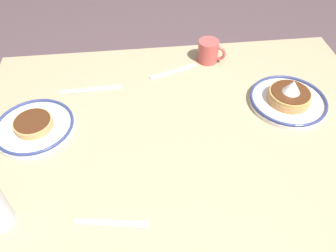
% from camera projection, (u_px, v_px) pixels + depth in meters
% --- Properties ---
extents(ground_plane, '(6.00, 6.00, 0.00)m').
position_uv_depth(ground_plane, '(179.00, 233.00, 1.62)').
color(ground_plane, '#544246').
extents(dining_table, '(1.35, 0.95, 0.73)m').
position_uv_depth(dining_table, '(184.00, 145.00, 1.15)').
color(dining_table, tan).
rests_on(dining_table, ground_plane).
extents(plate_near_main, '(0.26, 0.26, 0.10)m').
position_uv_depth(plate_near_main, '(289.00, 99.00, 1.15)').
color(plate_near_main, silver).
rests_on(plate_near_main, dining_table).
extents(plate_center_pancakes, '(0.25, 0.25, 0.04)m').
position_uv_depth(plate_center_pancakes, '(34.00, 126.00, 1.07)').
color(plate_center_pancakes, white).
rests_on(plate_center_pancakes, dining_table).
extents(coffee_mug, '(0.11, 0.08, 0.09)m').
position_uv_depth(coffee_mug, '(209.00, 51.00, 1.32)').
color(coffee_mug, '#BF4C47').
rests_on(coffee_mug, dining_table).
extents(fork_near, '(0.19, 0.05, 0.01)m').
position_uv_depth(fork_near, '(113.00, 223.00, 0.85)').
color(fork_near, silver).
rests_on(fork_near, dining_table).
extents(fork_far, '(0.20, 0.08, 0.01)m').
position_uv_depth(fork_far, '(174.00, 71.00, 1.29)').
color(fork_far, silver).
rests_on(fork_far, dining_table).
extents(butter_knife, '(0.22, 0.02, 0.01)m').
position_uv_depth(butter_knife, '(91.00, 89.00, 1.22)').
color(butter_knife, silver).
rests_on(butter_knife, dining_table).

